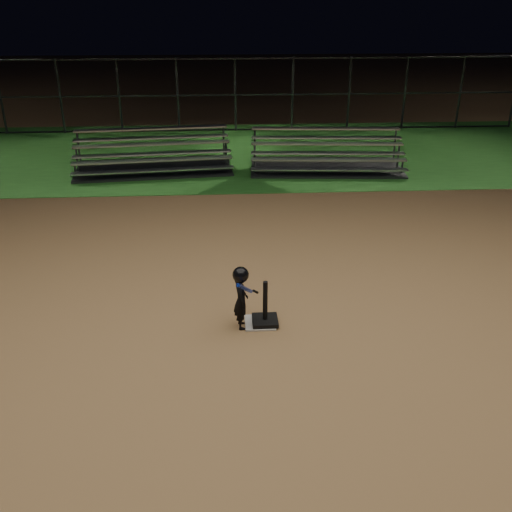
{
  "coord_description": "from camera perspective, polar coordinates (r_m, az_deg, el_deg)",
  "views": [
    {
      "loc": [
        -0.5,
        -7.29,
        4.52
      ],
      "look_at": [
        0.0,
        1.0,
        0.65
      ],
      "focal_mm": 39.9,
      "sensor_mm": 36.0,
      "label": 1
    }
  ],
  "objects": [
    {
      "name": "home_plate",
      "position": [
        8.58,
        0.4,
        -6.69
      ],
      "size": [
        0.45,
        0.45,
        0.02
      ],
      "primitive_type": "cube",
      "color": "beige",
      "rests_on": "ground"
    },
    {
      "name": "grass_strip",
      "position": [
        17.87,
        -1.76,
        10.36
      ],
      "size": [
        60.0,
        8.0,
        0.01
      ],
      "primitive_type": "cube",
      "color": "#225D1E",
      "rests_on": "ground"
    },
    {
      "name": "ground",
      "position": [
        8.59,
        0.4,
        -6.76
      ],
      "size": [
        80.0,
        80.0,
        0.0
      ],
      "primitive_type": "plane",
      "color": "#9D7447",
      "rests_on": "ground"
    },
    {
      "name": "backstop_fence",
      "position": [
        20.56,
        -2.08,
        15.83
      ],
      "size": [
        20.08,
        0.08,
        2.5
      ],
      "color": "#38383D",
      "rests_on": "ground"
    },
    {
      "name": "batting_tee",
      "position": [
        8.51,
        0.92,
        -5.97
      ],
      "size": [
        0.38,
        0.38,
        0.68
      ],
      "color": "black",
      "rests_on": "home_plate"
    },
    {
      "name": "bleacher_left",
      "position": [
        16.22,
        -10.23,
        9.21
      ],
      "size": [
        4.43,
        2.5,
        1.04
      ],
      "rotation": [
        0.0,
        0.0,
        0.1
      ],
      "color": "silver",
      "rests_on": "ground"
    },
    {
      "name": "bleacher_right",
      "position": [
        16.19,
        7.04,
        9.38
      ],
      "size": [
        4.31,
        2.34,
        1.02
      ],
      "rotation": [
        0.0,
        0.0,
        -0.07
      ],
      "color": "silver",
      "rests_on": "ground"
    },
    {
      "name": "child_batter",
      "position": [
        8.25,
        -1.51,
        -4.0
      ],
      "size": [
        0.38,
        0.59,
        0.98
      ],
      "rotation": [
        0.0,
        0.0,
        1.69
      ],
      "color": "black",
      "rests_on": "ground"
    }
  ]
}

